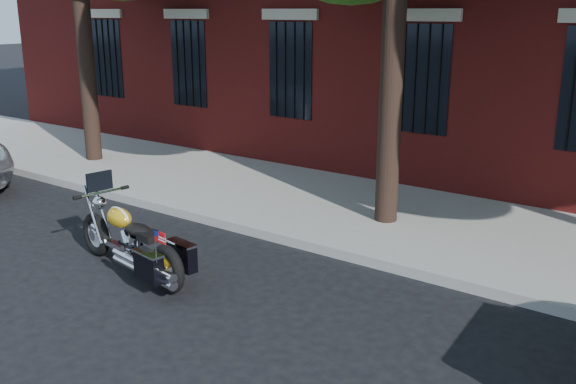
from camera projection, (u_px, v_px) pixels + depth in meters
The scene contains 4 objects.
ground at pixel (248, 279), 8.50m from camera, with size 120.00×120.00×0.00m, color black.
curb at pixel (307, 244), 9.55m from camera, with size 40.00×0.16×0.15m, color gray.
sidewalk at pixel (369, 213), 11.01m from camera, with size 40.00×3.60×0.15m, color gray.
motorcycle at pixel (134, 245), 8.48m from camera, with size 2.48×0.97×1.29m.
Camera 1 is at (5.11, -6.01, 3.43)m, focal length 40.00 mm.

